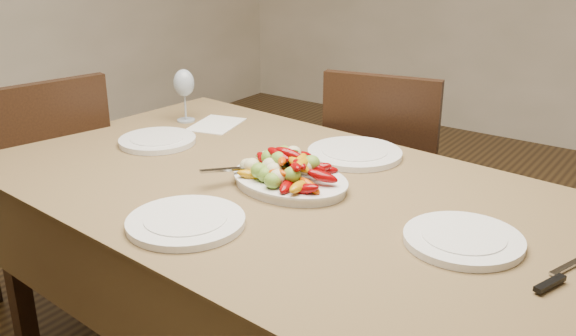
% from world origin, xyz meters
% --- Properties ---
extents(dining_table, '(1.93, 1.21, 0.76)m').
position_xyz_m(dining_table, '(0.05, -0.15, 0.38)').
color(dining_table, brown).
rests_on(dining_table, ground).
extents(chair_far, '(0.50, 0.50, 0.95)m').
position_xyz_m(chair_far, '(-0.04, 0.68, 0.47)').
color(chair_far, black).
rests_on(chair_far, ground).
extents(chair_left, '(0.51, 0.51, 0.95)m').
position_xyz_m(chair_left, '(-1.06, -0.21, 0.47)').
color(chair_left, black).
rests_on(chair_left, ground).
extents(serving_platter, '(0.36, 0.28, 0.02)m').
position_xyz_m(serving_platter, '(0.05, -0.13, 0.77)').
color(serving_platter, white).
rests_on(serving_platter, dining_table).
extents(roasted_vegetables, '(0.29, 0.21, 0.09)m').
position_xyz_m(roasted_vegetables, '(0.05, -0.13, 0.83)').
color(roasted_vegetables, '#700204').
rests_on(roasted_vegetables, serving_platter).
extents(serving_spoon, '(0.28, 0.18, 0.03)m').
position_xyz_m(serving_spoon, '(-0.02, -0.17, 0.81)').
color(serving_spoon, '#9EA0A8').
rests_on(serving_spoon, serving_platter).
extents(plate_left, '(0.25, 0.25, 0.02)m').
position_xyz_m(plate_left, '(-0.53, -0.09, 0.77)').
color(plate_left, white).
rests_on(plate_left, dining_table).
extents(plate_right, '(0.27, 0.27, 0.02)m').
position_xyz_m(plate_right, '(0.57, -0.18, 0.77)').
color(plate_right, white).
rests_on(plate_right, dining_table).
extents(plate_far, '(0.30, 0.30, 0.02)m').
position_xyz_m(plate_far, '(0.07, 0.18, 0.77)').
color(plate_far, white).
rests_on(plate_far, dining_table).
extents(plate_near, '(0.29, 0.29, 0.02)m').
position_xyz_m(plate_near, '(-0.01, -0.48, 0.77)').
color(plate_near, white).
rests_on(plate_near, dining_table).
extents(wine_glass, '(0.08, 0.08, 0.20)m').
position_xyz_m(wine_glass, '(-0.63, 0.16, 0.86)').
color(wine_glass, '#8C99A5').
rests_on(wine_glass, dining_table).
extents(menu_card, '(0.20, 0.24, 0.00)m').
position_xyz_m(menu_card, '(-0.51, 0.18, 0.76)').
color(menu_card, silver).
rests_on(menu_card, dining_table).
extents(table_knife, '(0.08, 0.20, 0.01)m').
position_xyz_m(table_knife, '(0.78, -0.22, 0.76)').
color(table_knife, '#9EA0A8').
rests_on(table_knife, dining_table).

